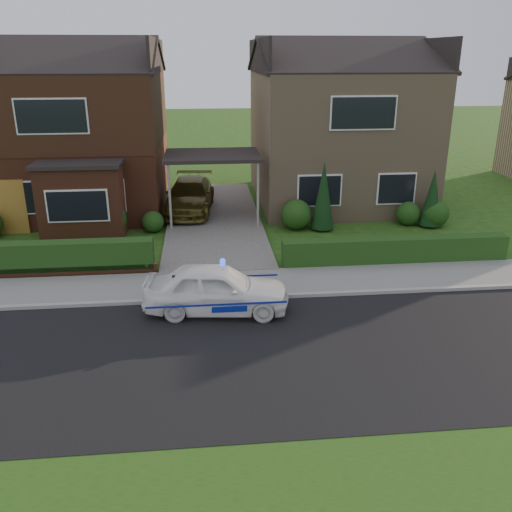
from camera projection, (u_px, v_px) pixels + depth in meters
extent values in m
plane|color=#1A4913|center=(228.00, 357.00, 12.43)|extent=(120.00, 120.00, 0.00)
cube|color=black|center=(228.00, 357.00, 12.43)|extent=(60.00, 6.00, 0.02)
cube|color=#9E9993|center=(222.00, 299.00, 15.25)|extent=(60.00, 0.16, 0.12)
cube|color=slate|center=(221.00, 284.00, 16.23)|extent=(60.00, 2.00, 0.10)
cube|color=#666059|center=(214.00, 218.00, 22.65)|extent=(3.80, 12.00, 0.12)
cube|color=brown|center=(79.00, 141.00, 23.90)|extent=(7.20, 8.00, 5.80)
cube|color=white|center=(19.00, 198.00, 20.53)|extent=(1.80, 0.08, 1.30)
cube|color=white|center=(104.00, 196.00, 20.83)|extent=(1.60, 0.08, 1.30)
cube|color=white|center=(52.00, 116.00, 19.63)|extent=(2.60, 0.08, 1.30)
cube|color=black|center=(75.00, 107.00, 23.39)|extent=(7.26, 8.06, 2.90)
cube|color=brown|center=(82.00, 202.00, 20.15)|extent=(3.00, 1.40, 2.70)
cube|color=black|center=(77.00, 164.00, 19.65)|extent=(3.20, 1.60, 0.14)
cube|color=tan|center=(336.00, 137.00, 25.00)|extent=(7.20, 8.00, 5.80)
cube|color=white|center=(319.00, 191.00, 21.63)|extent=(1.80, 0.08, 1.30)
cube|color=white|center=(396.00, 189.00, 21.93)|extent=(1.60, 0.08, 1.30)
cube|color=white|center=(363.00, 113.00, 20.73)|extent=(2.60, 0.08, 1.30)
cube|color=black|center=(212.00, 155.00, 21.72)|extent=(3.80, 3.00, 0.14)
cylinder|color=gray|center=(170.00, 198.00, 20.73)|extent=(0.10, 0.10, 2.70)
cylinder|color=gray|center=(258.00, 196.00, 21.06)|extent=(0.10, 0.10, 2.70)
cube|color=brown|center=(32.00, 273.00, 16.75)|extent=(7.70, 0.25, 0.36)
cube|color=#143310|center=(34.00, 276.00, 16.96)|extent=(7.50, 0.55, 0.90)
cube|color=#143310|center=(394.00, 264.00, 17.96)|extent=(7.50, 0.55, 0.80)
sphere|color=#143310|center=(109.00, 219.00, 20.48)|extent=(1.32, 1.32, 1.32)
sphere|color=#143310|center=(153.00, 222.00, 21.00)|extent=(0.84, 0.84, 0.84)
sphere|color=#143310|center=(296.00, 215.00, 21.27)|extent=(1.20, 1.20, 1.20)
sphere|color=#143310|center=(408.00, 213.00, 21.84)|extent=(0.96, 0.96, 0.96)
sphere|color=#143310|center=(435.00, 213.00, 21.64)|extent=(1.08, 1.08, 1.08)
cone|color=black|center=(323.00, 198.00, 20.94)|extent=(0.90, 0.90, 2.60)
cone|color=black|center=(432.00, 200.00, 21.42)|extent=(0.90, 0.90, 2.20)
imported|color=white|center=(217.00, 289.00, 14.42)|extent=(1.93, 3.98, 1.31)
sphere|color=#193FF2|center=(223.00, 263.00, 14.18)|extent=(0.17, 0.17, 0.17)
cube|color=navy|center=(218.00, 303.00, 13.71)|extent=(3.53, 0.02, 0.05)
cube|color=navy|center=(216.00, 280.00, 15.16)|extent=(3.53, 0.01, 0.05)
ellipsoid|color=black|center=(175.00, 283.00, 14.13)|extent=(0.22, 0.17, 0.21)
sphere|color=white|center=(176.00, 284.00, 14.08)|extent=(0.11, 0.11, 0.11)
sphere|color=black|center=(176.00, 278.00, 14.06)|extent=(0.13, 0.13, 0.13)
cone|color=black|center=(174.00, 276.00, 14.05)|extent=(0.04, 0.04, 0.05)
cone|color=black|center=(177.00, 276.00, 14.05)|extent=(0.04, 0.04, 0.05)
imported|color=brown|center=(190.00, 196.00, 23.30)|extent=(2.35, 4.83, 1.35)
imported|color=gray|center=(141.00, 255.00, 17.65)|extent=(0.52, 0.52, 0.75)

